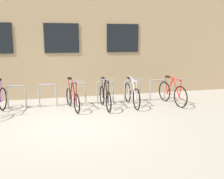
{
  "coord_description": "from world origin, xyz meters",
  "views": [
    {
      "loc": [
        -0.45,
        -6.83,
        2.32
      ],
      "look_at": [
        1.58,
        1.6,
        0.56
      ],
      "focal_mm": 40.97,
      "sensor_mm": 36.0,
      "label": 1
    }
  ],
  "objects_px": {
    "bicycle_silver": "(132,94)",
    "bicycle_black": "(105,97)",
    "bicycle_red": "(172,93)",
    "bicycle_maroon": "(73,98)"
  },
  "relations": [
    {
      "from": "bicycle_red",
      "to": "bicycle_black",
      "type": "xyz_separation_m",
      "value": [
        -2.44,
        0.01,
        -0.02
      ]
    },
    {
      "from": "bicycle_red",
      "to": "bicycle_black",
      "type": "height_order",
      "value": "bicycle_black"
    },
    {
      "from": "bicycle_silver",
      "to": "bicycle_red",
      "type": "height_order",
      "value": "bicycle_silver"
    },
    {
      "from": "bicycle_red",
      "to": "bicycle_silver",
      "type": "bearing_deg",
      "value": 175.44
    },
    {
      "from": "bicycle_red",
      "to": "bicycle_black",
      "type": "relative_size",
      "value": 1.04
    },
    {
      "from": "bicycle_maroon",
      "to": "bicycle_red",
      "type": "bearing_deg",
      "value": -2.08
    },
    {
      "from": "bicycle_silver",
      "to": "bicycle_black",
      "type": "relative_size",
      "value": 1.07
    },
    {
      "from": "bicycle_maroon",
      "to": "bicycle_red",
      "type": "height_order",
      "value": "bicycle_maroon"
    },
    {
      "from": "bicycle_silver",
      "to": "bicycle_black",
      "type": "xyz_separation_m",
      "value": [
        -0.97,
        -0.1,
        -0.01
      ]
    },
    {
      "from": "bicycle_silver",
      "to": "bicycle_red",
      "type": "bearing_deg",
      "value": -4.56
    }
  ]
}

